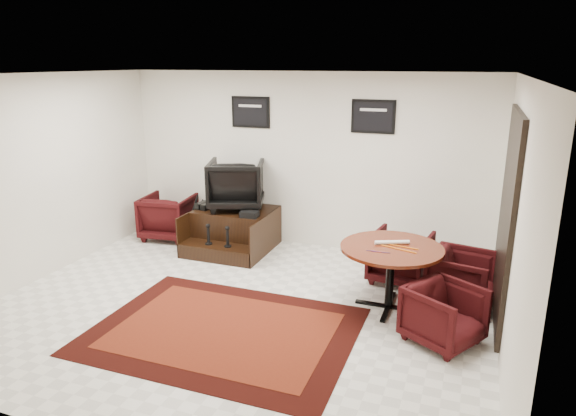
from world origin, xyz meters
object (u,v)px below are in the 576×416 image
object	(u,v)px
shine_podium	(234,231)
table_chair_back	(401,254)
table_chair_corner	(444,312)
meeting_table	(391,254)
table_chair_window	(462,276)
shine_chair	(236,182)
armchair_side	(168,214)

from	to	relation	value
shine_podium	table_chair_back	bearing A→B (deg)	-8.11
table_chair_back	table_chair_corner	world-z (taller)	table_chair_back
meeting_table	table_chair_window	xyz separation A→B (m)	(0.82, 0.41, -0.33)
shine_chair	table_chair_window	bearing A→B (deg)	145.54
shine_chair	armchair_side	distance (m)	1.44
shine_podium	shine_chair	world-z (taller)	shine_chair
shine_chair	table_chair_window	world-z (taller)	shine_chair
armchair_side	table_chair_back	bearing A→B (deg)	166.07
armchair_side	meeting_table	bearing A→B (deg)	154.21
shine_podium	table_chair_window	world-z (taller)	table_chair_window
shine_podium	armchair_side	distance (m)	1.29
table_chair_back	table_chair_window	size ratio (longest dim) A/B	1.03
armchair_side	table_chair_corner	size ratio (longest dim) A/B	1.16
meeting_table	table_chair_back	world-z (taller)	meeting_table
table_chair_window	armchair_side	bearing A→B (deg)	90.42
armchair_side	table_chair_back	world-z (taller)	armchair_side
table_chair_corner	shine_podium	bearing A→B (deg)	92.19
table_chair_corner	table_chair_back	bearing A→B (deg)	55.60
meeting_table	shine_chair	bearing A→B (deg)	152.88
table_chair_back	table_chair_window	bearing A→B (deg)	158.48
armchair_side	table_chair_window	size ratio (longest dim) A/B	1.09
shine_podium	table_chair_back	distance (m)	2.76
meeting_table	table_chair_corner	world-z (taller)	meeting_table
armchair_side	table_chair_window	bearing A→B (deg)	161.74
table_chair_back	table_chair_window	xyz separation A→B (m)	(0.82, -0.47, -0.01)
shine_podium	shine_chair	bearing A→B (deg)	90.00
armchair_side	table_chair_window	xyz separation A→B (m)	(4.83, -0.93, -0.04)
armchair_side	table_chair_corner	distance (m)	5.08
table_chair_window	shine_podium	bearing A→B (deg)	87.76
shine_chair	meeting_table	size ratio (longest dim) A/B	0.71
shine_chair	meeting_table	distance (m)	3.09
meeting_table	table_chair_corner	distance (m)	0.98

